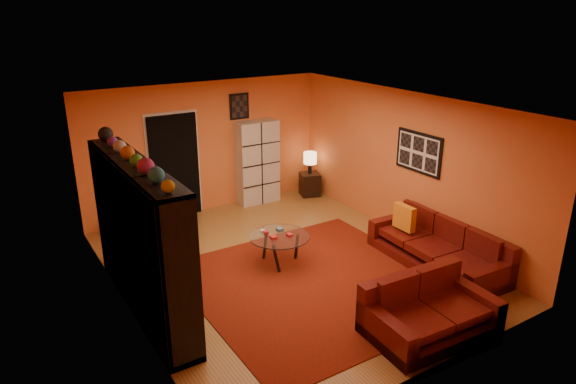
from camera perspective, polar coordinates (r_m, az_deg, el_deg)
floor at (r=8.36m, az=-0.18°, el=-8.22°), size 6.00×6.00×0.00m
ceiling at (r=7.49m, az=-0.21°, el=9.60°), size 6.00×6.00×0.00m
wall_back at (r=10.38m, az=-9.05°, el=4.93°), size 6.00×0.00×6.00m
wall_front at (r=5.73m, az=16.13°, el=-8.40°), size 6.00×0.00×6.00m
wall_left at (r=6.93m, az=-18.03°, el=-3.54°), size 0.00×6.00×6.00m
wall_right at (r=9.34m, az=12.94°, el=2.96°), size 0.00×6.00×6.00m
rug at (r=7.90m, az=3.18°, el=-10.01°), size 3.60×3.60×0.01m
doorway at (r=10.18m, az=-12.48°, el=2.76°), size 0.95×0.10×2.04m
wall_art_right at (r=9.04m, az=14.33°, el=4.28°), size 0.03×1.00×0.70m
wall_art_back at (r=10.51m, az=-5.44°, el=9.46°), size 0.42×0.03×0.52m
entertainment_unit at (r=7.08m, az=-16.06°, el=-5.04°), size 0.45×3.00×2.10m
tv at (r=7.04m, az=-15.41°, el=-5.73°), size 0.90×0.12×0.52m
sofa at (r=8.65m, az=16.58°, el=-5.99°), size 1.07×2.37×0.85m
loveseat at (r=6.96m, az=15.09°, el=-12.57°), size 1.69×1.08×0.85m
throw_pillow at (r=8.79m, az=12.80°, el=-2.75°), size 0.12×0.42×0.42m
coffee_table at (r=8.24m, az=-0.98°, el=-5.20°), size 0.97×0.97×0.49m
storage_cabinet at (r=10.76m, az=-3.42°, el=3.32°), size 0.88×0.40×1.75m
bowl_chair at (r=9.73m, az=-17.05°, el=-3.13°), size 0.64×0.64×0.52m
side_table at (r=11.32m, az=2.43°, el=0.87°), size 0.51×0.51×0.50m
table_lamp at (r=11.15m, az=2.47°, el=3.72°), size 0.29×0.29×0.48m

